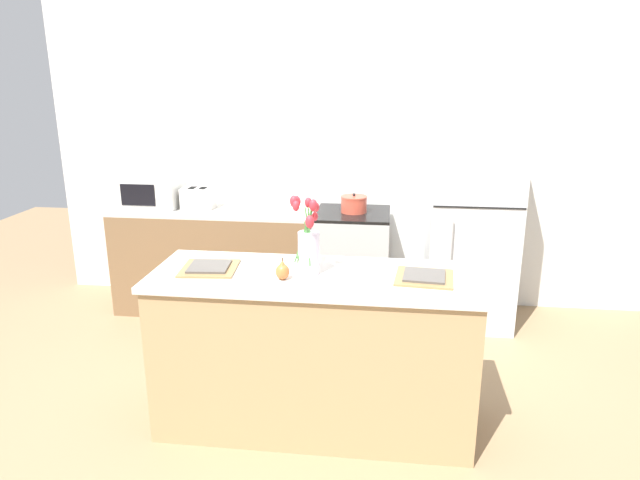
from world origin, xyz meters
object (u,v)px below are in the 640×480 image
Objects in this scene: flower_vase at (308,244)px; stove_range at (352,264)px; refrigerator at (472,223)px; microwave at (152,191)px; pear_figurine at (282,271)px; toaster at (198,198)px; cooking_pot at (354,204)px; plate_setting_right at (424,277)px; plate_setting_left at (210,267)px.

stove_range is at bearing 85.24° from flower_vase.
refrigerator is 1.96m from flower_vase.
stove_range is 1.80m from microwave.
toaster reaches higher than pear_figurine.
refrigerator reaches higher than cooking_pot.
refrigerator is at bearing 0.04° from stove_range.
cooking_pot is at bearing 81.24° from pear_figurine.
flower_vase reaches higher than stove_range.
pear_figurine is (-1.21, -1.71, 0.14)m from refrigerator.
microwave is (-1.71, -0.00, 0.07)m from cooking_pot.
cooking_pot is 0.45× the size of microwave.
cooking_pot is at bearing 85.00° from flower_vase.
plate_setting_right is at bearing -36.02° from microwave.
pear_figurine is 1.73m from cooking_pot.
plate_setting_right is at bearing -72.82° from stove_range.
flower_vase is (-1.08, -1.61, 0.26)m from refrigerator.
flower_vase reaches higher than plate_setting_left.
plate_setting_left and plate_setting_right have the same top height.
stove_range is at bearing -172.70° from cooking_pot.
refrigerator is 2.66m from microwave.
plate_setting_left is at bearing -69.18° from toaster.
refrigerator is at bearing 54.74° from pear_figurine.
toaster is at bearing 110.82° from plate_setting_left.
pear_figurine is at bearing -98.54° from stove_range.
plate_setting_left is 1.19m from plate_setting_right.
pear_figurine is at bearing -58.46° from toaster.
flower_vase is 1.33× the size of plate_setting_right.
stove_range is 2.72× the size of plate_setting_left.
pear_figurine reaches higher than cooking_pot.
plate_setting_right is 1.54× the size of cooking_pot.
flower_vase is 1.56× the size of toaster.
pear_figurine is at bearing -171.62° from plate_setting_right.
pear_figurine reaches higher than plate_setting_left.
stove_range is at bearing 66.51° from plate_setting_left.
microwave reaches higher than toaster.
refrigerator is 5.08× the size of plate_setting_left.
refrigerator is (0.95, 0.00, 0.39)m from stove_range.
refrigerator is 5.08× the size of plate_setting_right.
plate_setting_right is at bearing -105.98° from refrigerator.
flower_vase reaches higher than cooking_pot.
toaster is (-0.60, 1.58, 0.04)m from plate_setting_left.
cooking_pot reaches higher than plate_setting_right.
refrigerator is 7.80× the size of cooking_pot.
microwave is (-1.44, 1.70, 0.05)m from pear_figurine.
plate_setting_right is (0.63, 0.01, -0.16)m from flower_vase.
toaster is (-2.24, -0.01, 0.15)m from refrigerator.
toaster is 0.58× the size of microwave.
cooking_pot is (0.14, 1.61, -0.14)m from flower_vase.
microwave is at bearing 134.31° from flower_vase.
microwave is (-2.19, 1.59, 0.09)m from plate_setting_right.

